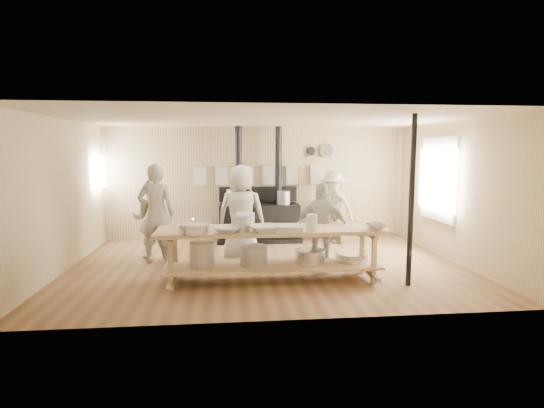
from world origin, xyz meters
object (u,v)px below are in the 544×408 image
(chair, at_px, (344,232))
(roasting_pan, at_px, (289,229))
(cook_right, at_px, (322,227))
(prep_table, at_px, (272,249))
(cook_left, at_px, (152,219))
(cook_center, at_px, (241,214))
(stove, at_px, (259,218))
(cook_by_window, at_px, (333,207))
(cook_far_left, at_px, (156,214))

(chair, relative_size, roasting_pan, 1.92)
(cook_right, bearing_deg, prep_table, 49.46)
(cook_left, distance_m, cook_center, 1.77)
(prep_table, relative_size, cook_center, 1.99)
(prep_table, bearing_deg, cook_left, 141.69)
(stove, distance_m, chair, 1.95)
(cook_center, xyz_separation_m, cook_by_window, (2.12, 1.57, -0.10))
(stove, height_order, prep_table, stove)
(prep_table, xyz_separation_m, cook_left, (-2.15, 1.70, 0.24))
(roasting_pan, bearing_deg, chair, 60.89)
(cook_right, height_order, cook_by_window, cook_by_window)
(stove, distance_m, cook_left, 2.53)
(stove, height_order, cook_by_window, stove)
(prep_table, height_order, cook_far_left, cook_far_left)
(stove, xyz_separation_m, cook_left, (-2.15, -1.32, 0.23))
(prep_table, xyz_separation_m, cook_by_window, (1.67, 2.80, 0.28))
(cook_far_left, bearing_deg, roasting_pan, 144.51)
(stove, distance_m, cook_by_window, 1.71)
(cook_far_left, relative_size, roasting_pan, 4.49)
(roasting_pan, bearing_deg, prep_table, 124.67)
(cook_left, xyz_separation_m, cook_by_window, (3.82, 1.11, 0.05))
(stove, bearing_deg, cook_right, -71.05)
(roasting_pan, bearing_deg, cook_right, 48.37)
(cook_right, height_order, roasting_pan, cook_right)
(cook_far_left, distance_m, roasting_pan, 2.79)
(roasting_pan, bearing_deg, cook_center, 113.35)
(stove, relative_size, prep_table, 0.72)
(cook_far_left, bearing_deg, cook_by_window, -156.98)
(chair, height_order, roasting_pan, roasting_pan)
(cook_center, bearing_deg, cook_right, 161.35)
(stove, distance_m, cook_center, 1.88)
(cook_right, xyz_separation_m, cook_by_window, (0.78, 2.38, 0.03))
(prep_table, bearing_deg, cook_far_left, 146.20)
(cook_far_left, relative_size, cook_left, 1.21)
(cook_right, distance_m, cook_by_window, 2.51)
(cook_center, xyz_separation_m, chair, (2.34, 1.44, -0.67))
(stove, relative_size, cook_left, 1.72)
(cook_center, xyz_separation_m, roasting_pan, (0.67, -1.56, -0.01))
(stove, xyz_separation_m, cook_far_left, (-2.01, -1.68, 0.39))
(stove, bearing_deg, chair, -10.35)
(prep_table, xyz_separation_m, cook_far_left, (-2.00, 1.34, 0.39))
(chair, bearing_deg, cook_by_window, 135.66)
(stove, xyz_separation_m, cook_by_window, (1.67, -0.21, 0.28))
(prep_table, relative_size, cook_right, 2.34)
(cook_by_window, bearing_deg, cook_right, -64.48)
(cook_by_window, distance_m, chair, 0.63)
(chair, bearing_deg, stove, 155.86)
(stove, xyz_separation_m, roasting_pan, (0.23, -3.35, 0.37))
(cook_by_window, bearing_deg, roasting_pan, -71.14)
(cook_left, distance_m, cook_by_window, 3.98)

